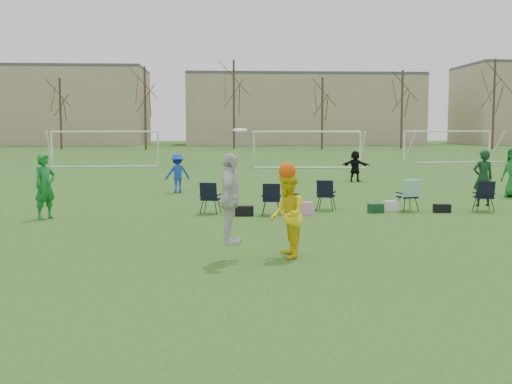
{
  "coord_description": "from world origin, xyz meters",
  "views": [
    {
      "loc": [
        -2.13,
        -11.69,
        2.59
      ],
      "look_at": [
        -1.32,
        1.84,
        1.25
      ],
      "focal_mm": 45.0,
      "sensor_mm": 36.0,
      "label": 1
    }
  ],
  "objects": [
    {
      "name": "ground",
      "position": [
        0.0,
        0.0,
        0.0
      ],
      "size": [
        260.0,
        260.0,
        0.0
      ],
      "primitive_type": "plane",
      "color": "#25551A",
      "rests_on": "ground"
    },
    {
      "name": "fielder_black",
      "position": [
        4.65,
        19.5,
        0.76
      ],
      "size": [
        1.44,
        1.12,
        1.53
      ],
      "primitive_type": "imported",
      "rotation": [
        0.0,
        0.0,
        2.6
      ],
      "color": "black",
      "rests_on": "ground"
    },
    {
      "name": "fielder_green_near",
      "position": [
        -7.08,
        6.95,
        0.95
      ],
      "size": [
        0.78,
        0.82,
        1.89
      ],
      "primitive_type": "imported",
      "rotation": [
        0.0,
        0.0,
        0.9
      ],
      "color": "#147429",
      "rests_on": "ground"
    },
    {
      "name": "building_row",
      "position": [
        6.73,
        96.0,
        5.99
      ],
      "size": [
        126.0,
        16.0,
        13.0
      ],
      "color": "tan",
      "rests_on": "ground"
    },
    {
      "name": "sideline_setup",
      "position": [
        2.65,
        7.95,
        0.57
      ],
      "size": [
        9.28,
        1.83,
        1.93
      ],
      "color": "#0E361B",
      "rests_on": "ground"
    },
    {
      "name": "goal_left",
      "position": [
        -10.0,
        34.0,
        1.92
      ],
      "size": [
        7.39,
        0.76,
        2.46
      ],
      "rotation": [
        0.0,
        0.0,
        0.09
      ],
      "color": "white",
      "rests_on": "ground"
    },
    {
      "name": "goal_right",
      "position": [
        16.0,
        38.0,
        1.92
      ],
      "size": [
        7.35,
        1.14,
        2.46
      ],
      "rotation": [
        0.0,
        0.0,
        0.14
      ],
      "color": "white",
      "rests_on": "ground"
    },
    {
      "name": "tree_line",
      "position": [
        0.24,
        69.85,
        5.09
      ],
      "size": [
        110.28,
        3.28,
        11.4
      ],
      "color": "#382B21",
      "rests_on": "ground"
    },
    {
      "name": "goal_mid",
      "position": [
        4.0,
        32.0,
        1.92
      ],
      "size": [
        7.4,
        0.63,
        2.46
      ],
      "rotation": [
        0.0,
        0.0,
        -0.07
      ],
      "color": "white",
      "rests_on": "ground"
    },
    {
      "name": "center_contest",
      "position": [
        -1.26,
        0.85,
        1.05
      ],
      "size": [
        1.79,
        1.28,
        2.6
      ],
      "color": "silver",
      "rests_on": "ground"
    },
    {
      "name": "fielder_blue",
      "position": [
        -3.76,
        14.47,
        0.79
      ],
      "size": [
        1.15,
        0.87,
        1.59
      ],
      "primitive_type": "imported",
      "rotation": [
        0.0,
        0.0,
        3.44
      ],
      "color": "#173BB2",
      "rests_on": "ground"
    }
  ]
}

